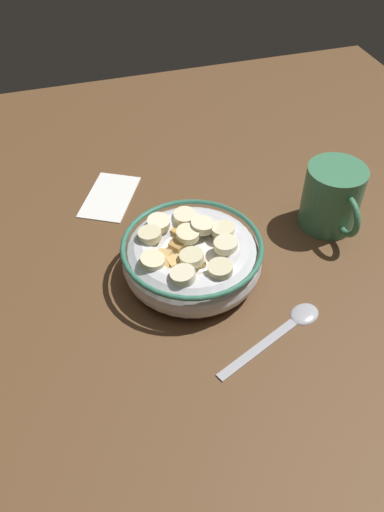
# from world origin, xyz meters

# --- Properties ---
(ground_plane) EXTENTS (1.06, 1.06, 0.02)m
(ground_plane) POSITION_xyz_m (0.00, 0.00, -0.01)
(ground_plane) COLOR brown
(cereal_bowl) EXTENTS (0.16, 0.16, 0.06)m
(cereal_bowl) POSITION_xyz_m (-0.00, -0.00, 0.03)
(cereal_bowl) COLOR silver
(cereal_bowl) RESTS_ON ground_plane
(spoon) EXTENTS (0.07, 0.14, 0.01)m
(spoon) POSITION_xyz_m (0.11, 0.08, 0.00)
(spoon) COLOR #A5A5AD
(spoon) RESTS_ON ground_plane
(coffee_mug) EXTENTS (0.10, 0.07, 0.09)m
(coffee_mug) POSITION_xyz_m (-0.04, 0.20, 0.04)
(coffee_mug) COLOR #3F7F59
(coffee_mug) RESTS_ON ground_plane
(folded_napkin) EXTENTS (0.12, 0.10, 0.00)m
(folded_napkin) POSITION_xyz_m (-0.17, -0.07, 0.00)
(folded_napkin) COLOR white
(folded_napkin) RESTS_ON ground_plane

